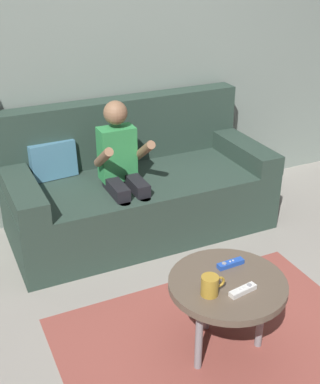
{
  "coord_description": "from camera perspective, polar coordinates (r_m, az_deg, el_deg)",
  "views": [
    {
      "loc": [
        -1.2,
        -1.51,
        1.85
      ],
      "look_at": [
        -0.13,
        0.78,
        0.59
      ],
      "focal_mm": 47.78,
      "sensor_mm": 36.0,
      "label": 1
    }
  ],
  "objects": [
    {
      "name": "couch",
      "position": [
        3.54,
        -2.65,
        0.47
      ],
      "size": [
        1.77,
        0.8,
        0.86
      ],
      "color": "#2D4238",
      "rests_on": "ground"
    },
    {
      "name": "person_seated_on_couch",
      "position": [
        3.23,
        -4.22,
        2.65
      ],
      "size": [
        0.32,
        0.4,
        0.96
      ],
      "color": "black",
      "rests_on": "ground"
    },
    {
      "name": "coffee_table",
      "position": [
        2.46,
        7.49,
        -10.6
      ],
      "size": [
        0.56,
        0.56,
        0.42
      ],
      "color": "brown",
      "rests_on": "ground"
    },
    {
      "name": "game_remote_white_center",
      "position": [
        2.37,
        9.24,
        -10.79
      ],
      "size": [
        0.14,
        0.06,
        0.03
      ],
      "color": "white",
      "rests_on": "coffee_table"
    },
    {
      "name": "coffee_mug",
      "position": [
        2.32,
        5.64,
        -10.34
      ],
      "size": [
        0.12,
        0.08,
        0.1
      ],
      "color": "#B78C2D",
      "rests_on": "coffee_table"
    },
    {
      "name": "game_remote_blue_near_edge",
      "position": [
        2.53,
        7.87,
        -7.93
      ],
      "size": [
        0.14,
        0.04,
        0.03
      ],
      "color": "blue",
      "rests_on": "coffee_table"
    },
    {
      "name": "area_rug",
      "position": [
        2.7,
        7.04,
        -16.95
      ],
      "size": [
        1.57,
        1.21,
        0.01
      ],
      "primitive_type": "cube",
      "color": "#9E4C42",
      "rests_on": "ground"
    },
    {
      "name": "wall_back",
      "position": [
        3.6,
        -5.44,
        16.8
      ],
      "size": [
        4.44,
        0.05,
        2.5
      ],
      "primitive_type": "cube",
      "color": "gray",
      "rests_on": "ground"
    },
    {
      "name": "ground_plane",
      "position": [
        2.67,
        10.14,
        -17.83
      ],
      "size": [
        8.88,
        8.88,
        0.0
      ],
      "primitive_type": "plane",
      "color": "#9E998E"
    }
  ]
}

